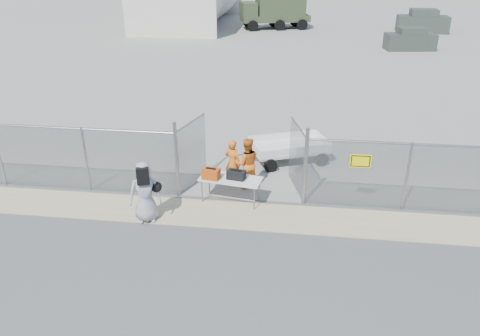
# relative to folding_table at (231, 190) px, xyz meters

# --- Properties ---
(ground) EXTENTS (160.00, 160.00, 0.00)m
(ground) POSITION_rel_folding_table_xyz_m (0.27, -1.85, -0.40)
(ground) COLOR #484848
(tarmac_inside) EXTENTS (160.00, 80.00, 0.01)m
(tarmac_inside) POSITION_rel_folding_table_xyz_m (0.27, 40.15, -0.40)
(tarmac_inside) COLOR gray
(tarmac_inside) RESTS_ON ground
(dirt_strip) EXTENTS (44.00, 1.60, 0.01)m
(dirt_strip) POSITION_rel_folding_table_xyz_m (0.27, -0.85, -0.40)
(dirt_strip) COLOR tan
(dirt_strip) RESTS_ON ground
(chain_link_fence) EXTENTS (40.00, 0.20, 2.20)m
(chain_link_fence) POSITION_rel_folding_table_xyz_m (0.27, 0.15, 0.70)
(chain_link_fence) COLOR gray
(chain_link_fence) RESTS_ON ground
(folding_table) EXTENTS (2.01, 1.10, 0.81)m
(folding_table) POSITION_rel_folding_table_xyz_m (0.00, 0.00, 0.00)
(folding_table) COLOR silver
(folding_table) RESTS_ON ground
(orange_bag) EXTENTS (0.57, 0.43, 0.32)m
(orange_bag) POSITION_rel_folding_table_xyz_m (-0.60, -0.10, 0.57)
(orange_bag) COLOR #BF490E
(orange_bag) RESTS_ON folding_table
(black_duffel) EXTENTS (0.61, 0.43, 0.27)m
(black_duffel) POSITION_rel_folding_table_xyz_m (0.17, -0.02, 0.54)
(black_duffel) COLOR black
(black_duffel) RESTS_ON folding_table
(security_worker_left) EXTENTS (0.70, 0.59, 1.63)m
(security_worker_left) POSITION_rel_folding_table_xyz_m (-0.10, 1.14, 0.41)
(security_worker_left) COLOR orange
(security_worker_left) RESTS_ON ground
(security_worker_right) EXTENTS (1.00, 0.87, 1.75)m
(security_worker_right) POSITION_rel_folding_table_xyz_m (0.38, 1.02, 0.47)
(security_worker_right) COLOR orange
(security_worker_right) RESTS_ON ground
(visitor) EXTENTS (1.03, 0.81, 1.85)m
(visitor) POSITION_rel_folding_table_xyz_m (-2.27, -1.44, 0.52)
(visitor) COLOR #98989E
(visitor) RESTS_ON ground
(utility_trailer) EXTENTS (4.08, 3.12, 0.88)m
(utility_trailer) POSITION_rel_folding_table_xyz_m (1.70, 3.41, 0.04)
(utility_trailer) COLOR silver
(utility_trailer) RESTS_ON ground
(military_truck) EXTENTS (7.14, 4.33, 3.20)m
(military_truck) POSITION_rel_folding_table_xyz_m (-0.81, 35.86, 1.20)
(military_truck) COLOR #374428
(military_truck) RESTS_ON ground
(parked_vehicle_near) EXTENTS (3.98, 2.23, 1.71)m
(parked_vehicle_near) POSITION_rel_folding_table_xyz_m (10.44, 26.20, 0.45)
(parked_vehicle_near) COLOR #363F36
(parked_vehicle_near) RESTS_ON ground
(parked_vehicle_mid) EXTENTS (4.71, 2.27, 2.10)m
(parked_vehicle_mid) POSITION_rel_folding_table_xyz_m (13.31, 35.26, 0.65)
(parked_vehicle_mid) COLOR #363F36
(parked_vehicle_mid) RESTS_ON ground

